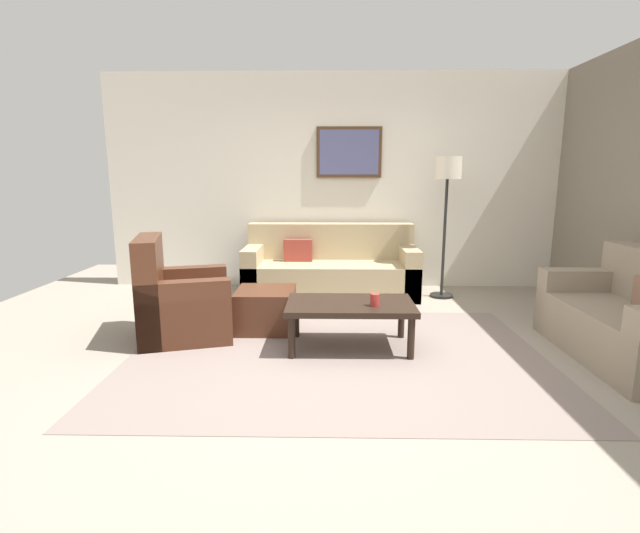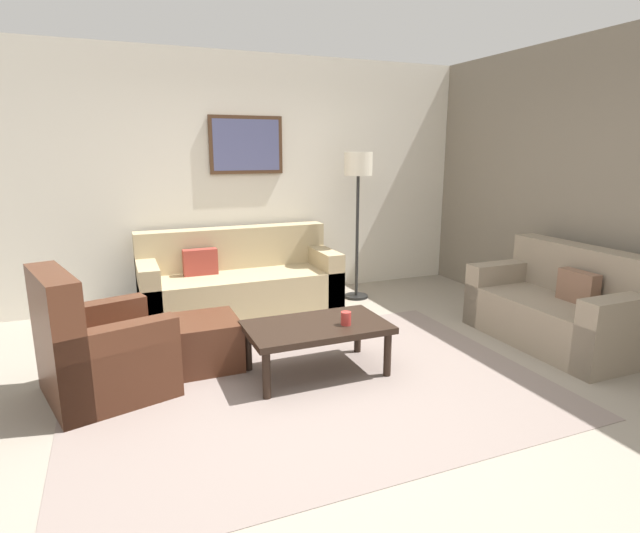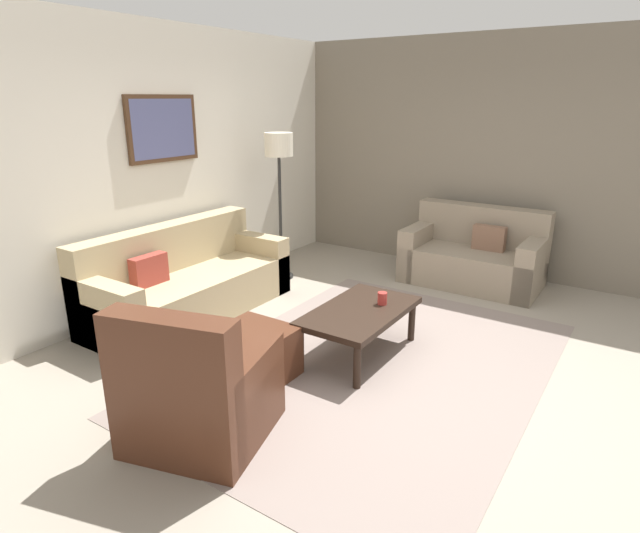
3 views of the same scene
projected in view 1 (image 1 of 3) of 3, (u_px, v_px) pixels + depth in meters
name	position (u px, v px, depth m)	size (l,w,h in m)	color
ground_plane	(336.00, 355.00, 3.90)	(8.00, 8.00, 0.00)	gray
rear_partition	(334.00, 183.00, 6.19)	(6.00, 0.12, 2.80)	silver
area_rug	(336.00, 355.00, 3.90)	(3.47, 2.51, 0.01)	gray
couch_main	(330.00, 270.00, 5.93)	(2.13, 0.86, 0.88)	tan
couch_loveseat	(639.00, 324.00, 3.78)	(0.84, 1.52, 0.88)	gray
armchair_leather	(177.00, 305.00, 4.31)	(0.99, 0.99, 0.95)	#4C2819
ottoman	(266.00, 309.00, 4.54)	(0.56, 0.56, 0.40)	#4C2819
coffee_table	(350.00, 308.00, 4.02)	(1.10, 0.64, 0.41)	black
cup	(375.00, 300.00, 3.90)	(0.08, 0.08, 0.11)	#B2332D
lamp_standing	(447.00, 183.00, 5.53)	(0.32, 0.32, 1.71)	black
framed_artwork	(349.00, 152.00, 6.02)	(0.85, 0.04, 0.65)	#472D1C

